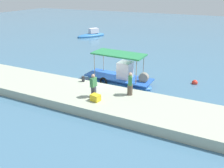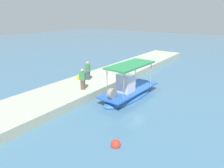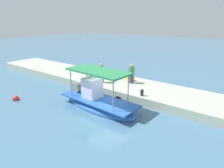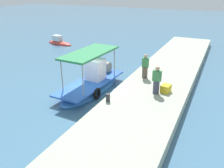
# 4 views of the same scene
# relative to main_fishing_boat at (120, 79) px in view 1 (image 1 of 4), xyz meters

# --- Properties ---
(ground_plane) EXTENTS (120.00, 120.00, 0.00)m
(ground_plane) POSITION_rel_main_fishing_boat_xyz_m (-0.73, -0.31, -0.47)
(ground_plane) COLOR teal
(dock_quay) EXTENTS (36.00, 4.27, 0.66)m
(dock_quay) POSITION_rel_main_fishing_boat_xyz_m (-0.73, -4.09, -0.13)
(dock_quay) COLOR #ABB39D
(dock_quay) RESTS_ON ground_plane
(main_fishing_boat) EXTENTS (6.19, 2.32, 3.07)m
(main_fishing_boat) POSITION_rel_main_fishing_boat_xyz_m (0.00, 0.00, 0.00)
(main_fishing_boat) COLOR #3170BD
(main_fishing_boat) RESTS_ON ground_plane
(fisherman_near_bollard) EXTENTS (0.43, 0.51, 1.69)m
(fisherman_near_bollard) POSITION_rel_main_fishing_boat_xyz_m (-0.01, -4.44, 0.96)
(fisherman_near_bollard) COLOR #3D3E53
(fisherman_near_bollard) RESTS_ON dock_quay
(fisherman_by_crate) EXTENTS (0.47, 0.54, 1.69)m
(fisherman_by_crate) POSITION_rel_main_fishing_boat_xyz_m (2.16, -3.03, 0.96)
(fisherman_by_crate) COLOR brown
(fisherman_by_crate) RESTS_ON dock_quay
(mooring_bollard) EXTENTS (0.24, 0.24, 0.47)m
(mooring_bollard) POSITION_rel_main_fishing_boat_xyz_m (-2.22, -2.33, 0.43)
(mooring_bollard) COLOR #2D2D33
(mooring_bollard) RESTS_ON dock_quay
(cargo_crate) EXTENTS (0.69, 0.59, 0.46)m
(cargo_crate) POSITION_rel_main_fishing_boat_xyz_m (0.40, -4.94, 0.43)
(cargo_crate) COLOR gold
(cargo_crate) RESTS_ON dock_quay
(marker_buoy) EXTENTS (0.51, 0.51, 0.51)m
(marker_buoy) POSITION_rel_main_fishing_boat_xyz_m (5.95, 2.83, -0.36)
(marker_buoy) COLOR red
(marker_buoy) RESTS_ON ground_plane
(moored_boat_mid) EXTENTS (4.08, 5.20, 1.60)m
(moored_boat_mid) POSITION_rel_main_fishing_boat_xyz_m (-12.92, 17.19, -0.20)
(moored_boat_mid) COLOR #3173B8
(moored_boat_mid) RESTS_ON ground_plane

